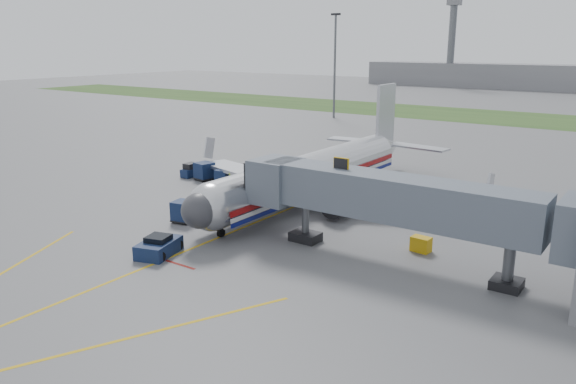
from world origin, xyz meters
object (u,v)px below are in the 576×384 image
Objects in this scene: airliner at (312,173)px; belt_loader at (238,179)px; ramp_worker at (230,181)px; baggage_tug at (191,171)px; pushback_tug at (159,247)px.

airliner is 9.30× the size of belt_loader.
baggage_tug is at bearing 150.01° from ramp_worker.
pushback_tug is 18.82m from ramp_worker.
airliner reaches higher than pushback_tug.
belt_loader is 2.72m from ramp_worker.
belt_loader reaches higher than pushback_tug.
airliner is at bearing -4.49° from belt_loader.
ramp_worker is at bearing -67.57° from belt_loader.
ramp_worker reaches higher than baggage_tug.
ramp_worker is at bearing -169.35° from airliner.
belt_loader is at bearing 114.66° from pushback_tug.
baggage_tug is 6.57m from belt_loader.
airliner is at bearing -0.49° from baggage_tug.
pushback_tug is at bearing -65.34° from belt_loader.
baggage_tug is (-16.55, 0.14, -1.94)m from airliner.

